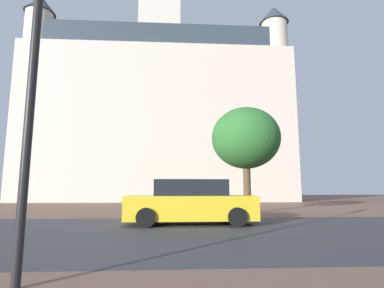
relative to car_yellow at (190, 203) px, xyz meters
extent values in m
plane|color=brown|center=(-0.13, -1.35, -0.75)|extent=(120.00, 120.00, 0.00)
cube|color=#38383D|center=(-0.13, -1.89, -0.75)|extent=(120.00, 8.61, 0.00)
cube|color=beige|center=(-2.26, 23.65, 7.36)|extent=(28.51, 10.67, 16.23)
cube|color=#2D3842|center=(-2.26, 23.65, 16.67)|extent=(26.23, 9.82, 2.40)
cube|color=beige|center=(-2.38, 23.65, 13.87)|extent=(4.83, 4.83, 29.24)
cylinder|color=beige|center=(-15.02, 19.82, 9.18)|extent=(2.80, 2.80, 19.87)
cone|color=#2D3842|center=(-15.02, 19.82, 20.12)|extent=(3.20, 3.20, 2.00)
cylinder|color=beige|center=(10.50, 19.82, 9.06)|extent=(2.80, 2.80, 19.63)
cone|color=#2D3842|center=(10.50, 19.82, 19.88)|extent=(3.20, 3.20, 2.00)
cube|color=gold|center=(0.00, 0.00, -0.16)|extent=(4.56, 1.88, 0.83)
cube|color=black|center=(0.00, 0.00, 0.54)|extent=(2.56, 1.66, 0.57)
cylinder|color=black|center=(1.51, 0.94, -0.43)|extent=(0.64, 0.22, 0.64)
cylinder|color=black|center=(1.51, -0.94, -0.43)|extent=(0.64, 0.22, 0.64)
cylinder|color=black|center=(-1.51, 0.94, -0.43)|extent=(0.64, 0.22, 0.64)
cylinder|color=black|center=(-1.51, -0.94, -0.43)|extent=(0.64, 0.22, 0.64)
cylinder|color=black|center=(-2.58, -7.00, 1.32)|extent=(0.12, 0.12, 4.15)
cylinder|color=brown|center=(3.29, 4.89, 0.50)|extent=(0.39, 0.39, 2.51)
ellipsoid|color=#2D6B2D|center=(3.29, 4.89, 3.24)|extent=(3.70, 3.70, 3.33)
camera|label=1|loc=(-0.63, -11.12, 0.48)|focal=28.40mm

